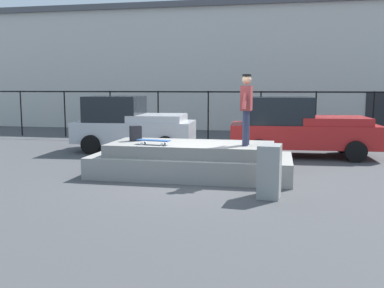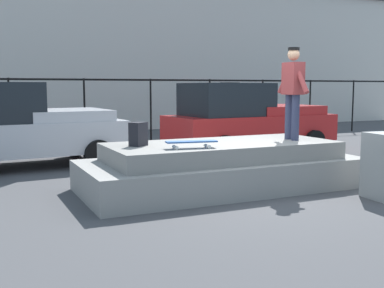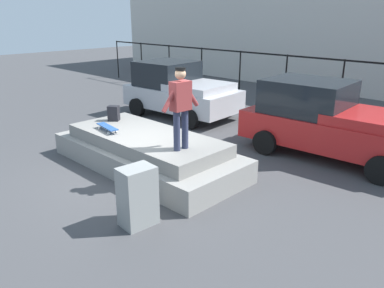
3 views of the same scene
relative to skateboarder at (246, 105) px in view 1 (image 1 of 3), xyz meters
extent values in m
plane|color=#424244|center=(-1.06, -0.24, -1.80)|extent=(60.00, 60.00, 0.00)
cube|color=gray|center=(-1.37, 0.17, -1.54)|extent=(4.95, 2.13, 0.53)
cube|color=gray|center=(-1.37, 0.17, -1.12)|extent=(4.06, 1.75, 0.30)
cylinder|color=#2D334C|center=(0.01, 0.11, -0.56)|extent=(0.14, 0.14, 0.84)
cylinder|color=#2D334C|center=(-0.01, -0.11, -0.56)|extent=(0.14, 0.14, 0.84)
cube|color=maroon|center=(0.00, 0.00, 0.15)|extent=(0.26, 0.42, 0.59)
cylinder|color=maroon|center=(0.02, 0.26, 0.15)|extent=(0.12, 0.45, 0.55)
cylinder|color=maroon|center=(-0.02, -0.26, 0.15)|extent=(0.12, 0.45, 0.55)
sphere|color=tan|center=(0.00, 0.00, 0.59)|extent=(0.22, 0.22, 0.22)
cylinder|color=black|center=(0.00, 0.00, 0.69)|extent=(0.22, 0.22, 0.05)
cube|color=#264C8C|center=(-2.21, -0.33, -0.87)|extent=(0.84, 0.33, 0.02)
cylinder|color=silver|center=(-2.45, -0.19, -0.95)|extent=(0.06, 0.04, 0.06)
cylinder|color=silver|center=(-2.49, -0.39, -0.95)|extent=(0.06, 0.04, 0.06)
cylinder|color=silver|center=(-1.93, -0.28, -0.95)|extent=(0.06, 0.04, 0.06)
cylinder|color=silver|center=(-1.96, -0.47, -0.95)|extent=(0.06, 0.04, 0.06)
cube|color=black|center=(-2.88, 0.32, -0.78)|extent=(0.34, 0.32, 0.40)
cube|color=#B7B7BC|center=(-4.17, 4.10, -1.12)|extent=(4.19, 2.27, 0.71)
cube|color=black|center=(-4.88, 4.05, -0.33)|extent=(1.95, 1.96, 0.87)
cube|color=#B7B7BC|center=(-3.36, 4.16, -0.65)|extent=(1.95, 2.02, 0.24)
cylinder|color=black|center=(-5.50, 5.03, -1.48)|extent=(0.65, 0.26, 0.64)
cylinder|color=black|center=(-5.36, 3.00, -1.48)|extent=(0.65, 0.26, 0.64)
cylinder|color=black|center=(-2.99, 5.20, -1.48)|extent=(0.65, 0.26, 0.64)
cylinder|color=black|center=(-2.85, 3.17, -1.48)|extent=(0.65, 0.26, 0.64)
cube|color=#B21E1E|center=(1.55, 3.91, -1.12)|extent=(4.69, 2.13, 0.72)
cube|color=black|center=(0.75, 3.86, -0.33)|extent=(2.16, 1.84, 0.86)
cube|color=#B21E1E|center=(2.47, 3.97, -0.64)|extent=(2.17, 1.89, 0.24)
cylinder|color=black|center=(0.08, 4.78, -1.48)|extent=(0.65, 0.26, 0.64)
cylinder|color=black|center=(0.19, 2.88, -1.48)|extent=(0.65, 0.26, 0.64)
cylinder|color=black|center=(2.92, 4.95, -1.48)|extent=(0.65, 0.26, 0.64)
cylinder|color=black|center=(3.03, 3.04, -1.48)|extent=(0.65, 0.26, 0.64)
cube|color=gray|center=(0.60, -1.63, -1.27)|extent=(0.49, 0.64, 1.07)
cylinder|color=black|center=(-10.88, 7.65, -0.77)|extent=(0.06, 0.06, 2.06)
cylinder|color=black|center=(-8.70, 7.65, -0.77)|extent=(0.06, 0.06, 2.06)
cylinder|color=black|center=(-6.52, 7.65, -0.77)|extent=(0.06, 0.06, 2.06)
cylinder|color=black|center=(-4.34, 7.65, -0.77)|extent=(0.06, 0.06, 2.06)
cylinder|color=black|center=(-2.15, 7.65, -0.77)|extent=(0.06, 0.06, 2.06)
cylinder|color=black|center=(0.03, 7.65, -0.77)|extent=(0.06, 0.06, 2.06)
cylinder|color=black|center=(2.21, 7.65, -0.77)|extent=(0.06, 0.06, 2.06)
cylinder|color=black|center=(4.39, 7.65, -0.77)|extent=(0.06, 0.06, 2.06)
cube|color=black|center=(-1.06, 7.65, 0.22)|extent=(24.00, 0.04, 0.06)
cube|color=beige|center=(-1.06, 15.35, 1.33)|extent=(32.11, 7.10, 6.26)
cube|color=#4C4C51|center=(-1.06, 15.35, 4.61)|extent=(32.75, 7.46, 0.30)
cube|color=#262628|center=(5.36, 11.79, -0.80)|extent=(1.00, 0.06, 2.00)
camera|label=1|loc=(0.76, -10.34, 0.40)|focal=40.48mm
camera|label=2|loc=(-5.40, -7.19, 0.01)|focal=44.64mm
camera|label=3|loc=(5.35, -5.17, 1.70)|focal=35.42mm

